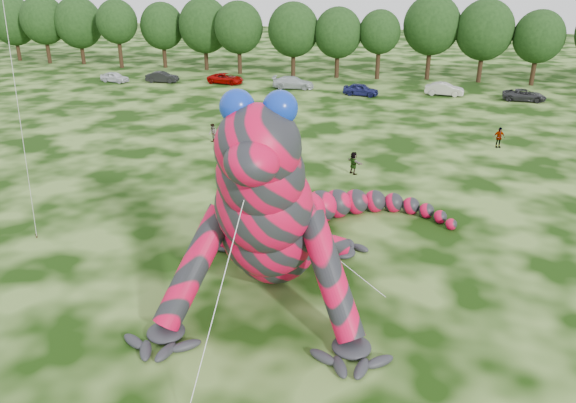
# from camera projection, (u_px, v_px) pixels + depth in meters

# --- Properties ---
(ground) EXTENTS (240.00, 240.00, 0.00)m
(ground) POSITION_uv_depth(u_px,v_px,m) (204.00, 338.00, 22.34)
(ground) COLOR #16330A
(ground) RESTS_ON ground
(inflatable_gecko) EXTENTS (18.60, 21.29, 9.75)m
(inflatable_gecko) POSITION_uv_depth(u_px,v_px,m) (278.00, 174.00, 25.71)
(inflatable_gecko) COLOR red
(inflatable_gecko) RESTS_ON ground
(tree_0) EXTENTS (6.91, 6.22, 9.51)m
(tree_0) POSITION_uv_depth(u_px,v_px,m) (14.00, 29.00, 85.66)
(tree_0) COLOR black
(tree_0) RESTS_ON ground
(tree_1) EXTENTS (6.74, 6.07, 9.81)m
(tree_1) POSITION_uv_depth(u_px,v_px,m) (45.00, 30.00, 83.16)
(tree_1) COLOR black
(tree_1) RESTS_ON ground
(tree_2) EXTENTS (7.04, 6.34, 9.64)m
(tree_2) POSITION_uv_depth(u_px,v_px,m) (79.00, 31.00, 82.63)
(tree_2) COLOR black
(tree_2) RESTS_ON ground
(tree_3) EXTENTS (5.81, 5.23, 9.44)m
(tree_3) POSITION_uv_depth(u_px,v_px,m) (118.00, 34.00, 79.51)
(tree_3) COLOR black
(tree_3) RESTS_ON ground
(tree_4) EXTENTS (6.22, 5.60, 9.06)m
(tree_4) POSITION_uv_depth(u_px,v_px,m) (163.00, 35.00, 79.69)
(tree_4) COLOR black
(tree_4) RESTS_ON ground
(tree_5) EXTENTS (7.16, 6.44, 9.80)m
(tree_5) POSITION_uv_depth(u_px,v_px,m) (205.00, 34.00, 77.84)
(tree_5) COLOR black
(tree_5) RESTS_ON ground
(tree_6) EXTENTS (6.52, 5.86, 9.49)m
(tree_6) POSITION_uv_depth(u_px,v_px,m) (239.00, 38.00, 75.09)
(tree_6) COLOR black
(tree_6) RESTS_ON ground
(tree_7) EXTENTS (6.68, 6.01, 9.48)m
(tree_7) POSITION_uv_depth(u_px,v_px,m) (293.00, 39.00, 73.52)
(tree_7) COLOR black
(tree_7) RESTS_ON ground
(tree_8) EXTENTS (6.14, 5.53, 8.94)m
(tree_8) POSITION_uv_depth(u_px,v_px,m) (338.00, 43.00, 72.47)
(tree_8) COLOR black
(tree_8) RESTS_ON ground
(tree_9) EXTENTS (5.27, 4.74, 8.68)m
(tree_9) POSITION_uv_depth(u_px,v_px,m) (379.00, 45.00, 71.66)
(tree_9) COLOR black
(tree_9) RESTS_ON ground
(tree_10) EXTENTS (7.09, 6.38, 10.50)m
(tree_10) POSITION_uv_depth(u_px,v_px,m) (431.00, 38.00, 70.98)
(tree_10) COLOR black
(tree_10) RESTS_ON ground
(tree_11) EXTENTS (7.01, 6.31, 10.07)m
(tree_11) POSITION_uv_depth(u_px,v_px,m) (483.00, 41.00, 69.29)
(tree_11) COLOR black
(tree_11) RESTS_ON ground
(tree_12) EXTENTS (5.99, 5.39, 8.97)m
(tree_12) POSITION_uv_depth(u_px,v_px,m) (537.00, 48.00, 67.70)
(tree_12) COLOR black
(tree_12) RESTS_ON ground
(car_0) EXTENTS (3.95, 2.11, 1.28)m
(car_0) POSITION_uv_depth(u_px,v_px,m) (115.00, 77.00, 71.04)
(car_0) COLOR silver
(car_0) RESTS_ON ground
(car_1) EXTENTS (4.18, 1.84, 1.34)m
(car_1) POSITION_uv_depth(u_px,v_px,m) (162.00, 77.00, 70.83)
(car_1) COLOR black
(car_1) RESTS_ON ground
(car_2) EXTENTS (4.81, 2.68, 1.27)m
(car_2) POSITION_uv_depth(u_px,v_px,m) (226.00, 78.00, 70.17)
(car_2) COLOR #990503
(car_2) RESTS_ON ground
(car_3) EXTENTS (5.08, 2.36, 1.44)m
(car_3) POSITION_uv_depth(u_px,v_px,m) (293.00, 83.00, 67.28)
(car_3) COLOR silver
(car_3) RESTS_ON ground
(car_4) EXTENTS (4.18, 2.11, 1.36)m
(car_4) POSITION_uv_depth(u_px,v_px,m) (361.00, 90.00, 63.69)
(car_4) COLOR navy
(car_4) RESTS_ON ground
(car_5) EXTENTS (4.41, 1.88, 1.42)m
(car_5) POSITION_uv_depth(u_px,v_px,m) (444.00, 89.00, 63.75)
(car_5) COLOR #B8B3A9
(car_5) RESTS_ON ground
(car_6) EXTENTS (4.62, 2.24, 1.27)m
(car_6) POSITION_uv_depth(u_px,v_px,m) (524.00, 95.00, 61.17)
(car_6) COLOR #29292C
(car_6) RESTS_ON ground
(spectator_3) EXTENTS (1.07, 0.71, 1.69)m
(spectator_3) POSITION_uv_depth(u_px,v_px,m) (499.00, 137.00, 45.41)
(spectator_3) COLOR gray
(spectator_3) RESTS_ON ground
(spectator_1) EXTENTS (0.99, 0.99, 1.62)m
(spectator_1) POSITION_uv_depth(u_px,v_px,m) (213.00, 133.00, 46.63)
(spectator_1) COLOR gray
(spectator_1) RESTS_ON ground
(spectator_0) EXTENTS (0.61, 0.69, 1.60)m
(spectator_0) POSITION_uv_depth(u_px,v_px,m) (238.00, 150.00, 42.49)
(spectator_0) COLOR gray
(spectator_0) RESTS_ON ground
(spectator_5) EXTENTS (1.44, 1.38, 1.63)m
(spectator_5) POSITION_uv_depth(u_px,v_px,m) (354.00, 163.00, 39.67)
(spectator_5) COLOR gray
(spectator_5) RESTS_ON ground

